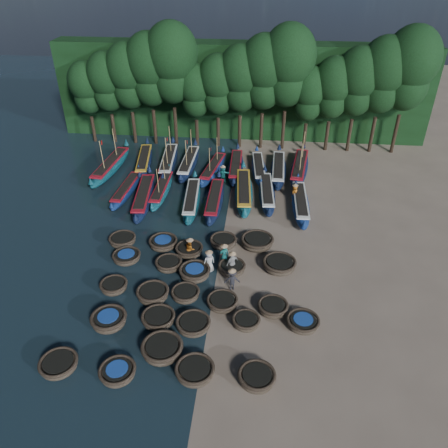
# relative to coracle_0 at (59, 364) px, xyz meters

# --- Properties ---
(ground) EXTENTS (120.00, 120.00, 0.00)m
(ground) POSITION_rel_coracle_0_xyz_m (7.34, 10.19, -0.38)
(ground) COLOR gray
(ground) RESTS_ON ground
(foliage_wall) EXTENTS (40.00, 3.00, 10.00)m
(foliage_wall) POSITION_rel_coracle_0_xyz_m (7.34, 33.69, 4.62)
(foliage_wall) COLOR black
(foliage_wall) RESTS_ON ground
(coracle_0) EXTENTS (2.04, 2.04, 0.67)m
(coracle_0) POSITION_rel_coracle_0_xyz_m (0.00, 0.00, 0.00)
(coracle_0) COLOR #4F4031
(coracle_0) RESTS_ON ground
(coracle_1) EXTENTS (2.15, 2.15, 0.68)m
(coracle_1) POSITION_rel_coracle_0_xyz_m (3.20, -0.19, 0.01)
(coracle_1) COLOR #4F4031
(coracle_1) RESTS_ON ground
(coracle_2) EXTENTS (2.53, 2.53, 0.83)m
(coracle_2) POSITION_rel_coracle_0_xyz_m (5.17, 1.43, 0.09)
(coracle_2) COLOR #4F4031
(coracle_2) RESTS_ON ground
(coracle_3) EXTENTS (2.43, 2.43, 0.72)m
(coracle_3) POSITION_rel_coracle_0_xyz_m (7.12, 0.24, 0.03)
(coracle_3) COLOR #4F4031
(coracle_3) RESTS_ON ground
(coracle_4) EXTENTS (2.23, 2.23, 0.74)m
(coracle_4) POSITION_rel_coracle_0_xyz_m (10.28, 0.13, 0.04)
(coracle_4) COLOR #4F4031
(coracle_4) RESTS_ON ground
(coracle_5) EXTENTS (2.55, 2.55, 0.84)m
(coracle_5) POSITION_rel_coracle_0_xyz_m (1.65, 3.23, 0.11)
(coracle_5) COLOR #4F4031
(coracle_5) RESTS_ON ground
(coracle_6) EXTENTS (2.02, 2.02, 0.69)m
(coracle_6) POSITION_rel_coracle_0_xyz_m (4.44, 3.72, 0.01)
(coracle_6) COLOR #4F4031
(coracle_6) RESTS_ON ground
(coracle_7) EXTENTS (2.10, 2.10, 0.71)m
(coracle_7) POSITION_rel_coracle_0_xyz_m (6.54, 3.43, 0.02)
(coracle_7) COLOR #4F4031
(coracle_7) RESTS_ON ground
(coracle_8) EXTENTS (1.81, 1.81, 0.65)m
(coracle_8) POSITION_rel_coracle_0_xyz_m (9.54, 3.99, -0.01)
(coracle_8) COLOR #4F4031
(coracle_8) RESTS_ON ground
(coracle_9) EXTENTS (2.29, 2.29, 0.64)m
(coracle_9) POSITION_rel_coracle_0_xyz_m (12.82, 4.23, -0.01)
(coracle_9) COLOR #4F4031
(coracle_9) RESTS_ON ground
(coracle_10) EXTENTS (2.18, 2.18, 0.71)m
(coracle_10) POSITION_rel_coracle_0_xyz_m (1.00, 6.21, 0.02)
(coracle_10) COLOR #4F4031
(coracle_10) RESTS_ON ground
(coracle_11) EXTENTS (2.12, 2.12, 0.79)m
(coracle_11) POSITION_rel_coracle_0_xyz_m (3.65, 5.70, 0.07)
(coracle_11) COLOR #4F4031
(coracle_11) RESTS_ON ground
(coracle_12) EXTENTS (2.05, 2.05, 0.68)m
(coracle_12) POSITION_rel_coracle_0_xyz_m (5.66, 5.95, 0.00)
(coracle_12) COLOR #4F4031
(coracle_12) RESTS_ON ground
(coracle_13) EXTENTS (2.32, 2.32, 0.64)m
(coracle_13) POSITION_rel_coracle_0_xyz_m (8.02, 5.47, -0.02)
(coracle_13) COLOR #4F4031
(coracle_13) RESTS_ON ground
(coracle_14) EXTENTS (1.87, 1.87, 0.73)m
(coracle_14) POSITION_rel_coracle_0_xyz_m (11.09, 5.23, 0.04)
(coracle_14) COLOR #4F4031
(coracle_14) RESTS_ON ground
(coracle_15) EXTENTS (2.11, 2.11, 0.66)m
(coracle_15) POSITION_rel_coracle_0_xyz_m (0.93, 9.31, -0.00)
(coracle_15) COLOR #4F4031
(coracle_15) RESTS_ON ground
(coracle_16) EXTENTS (1.86, 1.86, 0.74)m
(coracle_16) POSITION_rel_coracle_0_xyz_m (4.03, 8.73, 0.04)
(coracle_16) COLOR #4F4031
(coracle_16) RESTS_ON ground
(coracle_17) EXTENTS (2.47, 2.47, 0.82)m
(coracle_17) POSITION_rel_coracle_0_xyz_m (5.94, 7.98, 0.09)
(coracle_17) COLOR #4F4031
(coracle_17) RESTS_ON ground
(coracle_18) EXTENTS (2.06, 2.06, 0.72)m
(coracle_18) POSITION_rel_coracle_0_xyz_m (8.34, 8.74, 0.03)
(coracle_18) COLOR #4F4031
(coracle_18) RESTS_ON ground
(coracle_19) EXTENTS (2.52, 2.52, 0.78)m
(coracle_19) POSITION_rel_coracle_0_xyz_m (11.52, 9.38, 0.06)
(coracle_19) COLOR #4F4031
(coracle_19) RESTS_ON ground
(coracle_20) EXTENTS (2.02, 2.02, 0.71)m
(coracle_20) POSITION_rel_coracle_0_xyz_m (0.08, 11.23, 0.02)
(coracle_20) COLOR #4F4031
(coracle_20) RESTS_ON ground
(coracle_21) EXTENTS (2.44, 2.44, 0.74)m
(coracle_21) POSITION_rel_coracle_0_xyz_m (3.14, 11.14, 0.04)
(coracle_21) COLOR #4F4031
(coracle_21) RESTS_ON ground
(coracle_22) EXTENTS (2.38, 2.38, 0.74)m
(coracle_22) POSITION_rel_coracle_0_xyz_m (5.16, 10.46, 0.04)
(coracle_22) COLOR #4F4031
(coracle_22) RESTS_ON ground
(coracle_23) EXTENTS (2.15, 2.15, 0.76)m
(coracle_23) POSITION_rel_coracle_0_xyz_m (7.48, 11.68, 0.06)
(coracle_23) COLOR #4F4031
(coracle_23) RESTS_ON ground
(coracle_24) EXTENTS (2.46, 2.46, 0.81)m
(coracle_24) POSITION_rel_coracle_0_xyz_m (9.94, 11.87, 0.08)
(coracle_24) COLOR #4F4031
(coracle_24) RESTS_ON ground
(long_boat_1) EXTENTS (1.72, 7.31, 1.29)m
(long_boat_1) POSITION_rel_coracle_0_xyz_m (-1.73, 18.62, 0.11)
(long_boat_1) COLOR navy
(long_boat_1) RESTS_ON ground
(long_boat_2) EXTENTS (2.43, 8.65, 1.53)m
(long_boat_2) POSITION_rel_coracle_0_xyz_m (0.11, 17.43, 0.20)
(long_boat_2) COLOR #0F1A3A
(long_boat_2) RESTS_ON ground
(long_boat_3) EXTENTS (1.33, 7.49, 3.18)m
(long_boat_3) POSITION_rel_coracle_0_xyz_m (1.34, 18.90, 0.12)
(long_boat_3) COLOR #0F4A56
(long_boat_3) RESTS_ON ground
(long_boat_4) EXTENTS (1.98, 7.98, 1.41)m
(long_boat_4) POSITION_rel_coracle_0_xyz_m (4.25, 17.38, 0.15)
(long_boat_4) COLOR #0F4A56
(long_boat_4) RESTS_ON ground
(long_boat_5) EXTENTS (1.46, 8.09, 1.42)m
(long_boat_5) POSITION_rel_coracle_0_xyz_m (6.17, 17.47, 0.16)
(long_boat_5) COLOR #0F1A3A
(long_boat_5) RESTS_ON ground
(long_boat_6) EXTENTS (2.12, 8.84, 1.56)m
(long_boat_6) POSITION_rel_coracle_0_xyz_m (8.54, 19.15, 0.21)
(long_boat_6) COLOR #0F4A56
(long_boat_6) RESTS_ON ground
(long_boat_7) EXTENTS (1.87, 7.92, 1.40)m
(long_boat_7) POSITION_rel_coracle_0_xyz_m (10.53, 19.15, 0.15)
(long_boat_7) COLOR #0F1A3A
(long_boat_7) RESTS_ON ground
(long_boat_8) EXTENTS (1.55, 8.07, 1.42)m
(long_boat_8) POSITION_rel_coracle_0_xyz_m (13.34, 17.60, 0.16)
(long_boat_8) COLOR navy
(long_boat_8) RESTS_ON ground
(long_boat_9) EXTENTS (2.31, 9.16, 3.90)m
(long_boat_9) POSITION_rel_coracle_0_xyz_m (-4.49, 22.89, 0.24)
(long_boat_9) COLOR #0F4A56
(long_boat_9) RESTS_ON ground
(long_boat_10) EXTENTS (2.65, 8.21, 1.46)m
(long_boat_10) POSITION_rel_coracle_0_xyz_m (-1.61, 24.41, 0.17)
(long_boat_10) COLOR #0F1A3A
(long_boat_10) RESTS_ON ground
(long_boat_11) EXTENTS (2.22, 8.74, 3.72)m
(long_boat_11) POSITION_rel_coracle_0_xyz_m (0.83, 24.49, 0.21)
(long_boat_11) COLOR #0F1A3A
(long_boat_11) RESTS_ON ground
(long_boat_12) EXTENTS (1.60, 8.42, 3.58)m
(long_boat_12) POSITION_rel_coracle_0_xyz_m (2.86, 24.34, 0.19)
(long_boat_12) COLOR #0F1A3A
(long_boat_12) RESTS_ON ground
(long_boat_13) EXTENTS (2.56, 7.65, 3.29)m
(long_boat_13) POSITION_rel_coracle_0_xyz_m (5.36, 23.39, 0.14)
(long_boat_13) COLOR navy
(long_boat_13) RESTS_ON ground
(long_boat_14) EXTENTS (1.60, 8.08, 1.42)m
(long_boat_14) POSITION_rel_coracle_0_xyz_m (7.50, 24.00, 0.16)
(long_boat_14) COLOR #0F1A3A
(long_boat_14) RESTS_ON ground
(long_boat_15) EXTENTS (1.94, 7.49, 1.32)m
(long_boat_15) POSITION_rel_coracle_0_xyz_m (9.69, 24.01, 0.12)
(long_boat_15) COLOR navy
(long_boat_15) RESTS_ON ground
(long_boat_16) EXTENTS (1.69, 8.44, 1.49)m
(long_boat_16) POSITION_rel_coracle_0_xyz_m (11.57, 23.78, 0.18)
(long_boat_16) COLOR #0F1A3A
(long_boat_16) RESTS_ON ground
(long_boat_17) EXTENTS (2.71, 8.86, 3.80)m
(long_boat_17) POSITION_rel_coracle_0_xyz_m (13.58, 24.21, 0.22)
(long_boat_17) COLOR #0F1A3A
(long_boat_17) RESTS_ON ground
(fisherman_0) EXTENTS (0.97, 0.88, 1.86)m
(fisherman_0) POSITION_rel_coracle_0_xyz_m (6.81, 8.76, 0.51)
(fisherman_0) COLOR beige
(fisherman_0) RESTS_ON ground
(fisherman_1) EXTENTS (0.73, 0.60, 1.93)m
(fisherman_1) POSITION_rel_coracle_0_xyz_m (7.76, 9.45, 0.58)
(fisherman_1) COLOR #196C68
(fisherman_1) RESTS_ON ground
(fisherman_2) EXTENTS (0.79, 0.89, 1.75)m
(fisherman_2) POSITION_rel_coracle_0_xyz_m (5.29, 10.17, 0.45)
(fisherman_2) COLOR #AF5C17
(fisherman_2) RESTS_ON ground
(fisherman_3) EXTENTS (1.10, 0.75, 1.77)m
(fisherman_3) POSITION_rel_coracle_0_xyz_m (8.48, 7.10, 0.45)
(fisherman_3) COLOR black
(fisherman_3) RESTS_ON ground
(fisherman_4) EXTENTS (0.96, 0.95, 1.83)m
(fisherman_4) POSITION_rel_coracle_0_xyz_m (8.36, 8.79, 0.50)
(fisherman_4) COLOR beige
(fisherman_4) RESTS_ON ground
(fisherman_5) EXTENTS (1.56, 0.72, 1.82)m
(fisherman_5) POSITION_rel_coracle_0_xyz_m (6.47, 21.75, 0.47)
(fisherman_5) COLOR #196C68
(fisherman_5) RESTS_ON ground
(fisherman_6) EXTENTS (0.62, 0.87, 1.85)m
(fisherman_6) POSITION_rel_coracle_0_xyz_m (12.88, 18.72, 0.51)
(fisherman_6) COLOR #AF5C17
(fisherman_6) RESTS_ON ground
(tree_0) EXTENTS (3.68, 3.68, 8.68)m
(tree_0) POSITION_rel_coracle_0_xyz_m (-8.66, 30.19, 5.59)
(tree_0) COLOR black
(tree_0) RESTS_ON ground
(tree_1) EXTENTS (4.09, 4.09, 9.65)m
(tree_1) POSITION_rel_coracle_0_xyz_m (-6.36, 30.19, 6.26)
(tree_1) COLOR black
(tree_1) RESTS_ON ground
(tree_2) EXTENTS (4.51, 4.51, 10.63)m
(tree_2) POSITION_rel_coracle_0_xyz_m (-4.06, 30.19, 6.94)
(tree_2) COLOR black
(tree_2) RESTS_ON ground
(tree_3) EXTENTS (4.92, 4.92, 11.60)m
(tree_3) POSITION_rel_coracle_0_xyz_m (-1.76, 30.19, 7.61)
(tree_3) COLOR black
(tree_3) RESTS_ON ground
(tree_4) EXTENTS (5.34, 5.34, 12.58)m
(tree_4) POSITION_rel_coracle_0_xyz_m (0.54, 30.19, 8.29)
(tree_4) COLOR black
(tree_4) RESTS_ON ground
(tree_5) EXTENTS (3.68, 3.68, 8.68)m
(tree_5) POSITION_rel_coracle_0_xyz_m (2.84, 30.19, 5.59)
(tree_5) COLOR black
(tree_5) RESTS_ON ground
(tree_6) EXTENTS (4.09, 4.09, 9.65)m
(tree_6) POSITION_rel_coracle_0_xyz_m (5.14, 30.19, 6.26)
(tree_6) COLOR black
(tree_6) RESTS_ON ground
(tree_7) EXTENTS (4.51, 4.51, 10.63)m
(tree_7) POSITION_rel_coracle_0_xyz_m (7.44, 30.19, 6.94)
(tree_7) COLOR black
(tree_7) RESTS_ON ground
(tree_8) EXTENTS (4.92, 4.92, 11.60)m
(tree_8) POSITION_rel_coracle_0_xyz_m (9.74, 30.19, 7.61)
(tree_8) COLOR black
(tree_8) RESTS_ON ground
(tree_9) EXTENTS (5.34, 5.34, 12.58)m
(tree_9) POSITION_rel_coracle_0_xyz_m (12.04, 30.19, 8.29)
(tree_9) COLOR black
(tree_9) RESTS_ON ground
(tree_10) EXTENTS (3.68, 3.68, 8.68)m
(tree_10) POSITION_rel_coracle_0_xyz_m (14.34, 30.19, 5.59)
(tree_10) COLOR black
(tree_10) RESTS_ON ground
(tree_11) EXTENTS (4.09, 4.09, 9.65)m
(tree_11) POSITION_rel_coracle_0_xyz_m (16.64, 30.19, 6.26)
(tree_11) COLOR black
(tree_11) RESTS_ON ground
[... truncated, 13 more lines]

